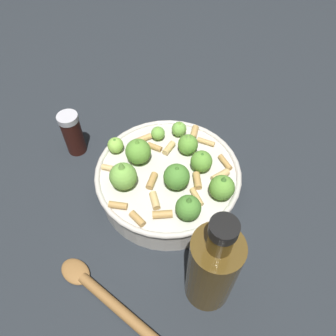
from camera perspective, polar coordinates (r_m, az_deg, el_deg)
ground_plane at (r=0.61m, az=0.00°, el=-3.84°), size 2.40×2.40×0.00m
cooking_pan at (r=0.57m, az=0.01°, el=-1.76°), size 0.26×0.26×0.12m
pepper_shaker at (r=0.66m, az=-16.61°, el=5.92°), size 0.04×0.04×0.09m
olive_oil_bottle at (r=0.45m, az=7.92°, el=-17.24°), size 0.07×0.07×0.20m
wooden_spoon at (r=0.52m, az=-10.24°, el=-22.33°), size 0.20×0.15×0.02m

